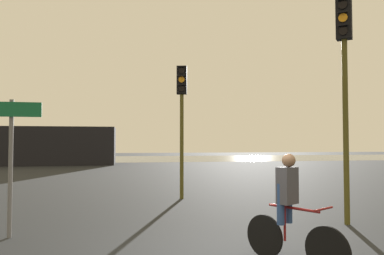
# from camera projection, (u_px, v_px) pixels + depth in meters

# --- Properties ---
(water_strip) EXTENTS (80.00, 16.00, 0.01)m
(water_strip) POSITION_uv_depth(u_px,v_px,m) (138.00, 159.00, 41.32)
(water_strip) COLOR slate
(water_strip) RESTS_ON ground
(distant_building) EXTENTS (15.96, 4.00, 3.03)m
(distant_building) POSITION_uv_depth(u_px,v_px,m) (13.00, 146.00, 29.77)
(distant_building) COLOR black
(distant_building) RESTS_ON ground
(traffic_light_center) EXTENTS (0.36, 0.38, 4.24)m
(traffic_light_center) POSITION_uv_depth(u_px,v_px,m) (182.00, 106.00, 11.96)
(traffic_light_center) COLOR #4C4719
(traffic_light_center) RESTS_ON ground
(traffic_light_near_right) EXTENTS (0.41, 0.42, 4.97)m
(traffic_light_near_right) POSITION_uv_depth(u_px,v_px,m) (345.00, 68.00, 8.27)
(traffic_light_near_right) COLOR #4C4719
(traffic_light_near_right) RESTS_ON ground
(direction_sign_post) EXTENTS (1.10, 0.13, 2.60)m
(direction_sign_post) POSITION_uv_depth(u_px,v_px,m) (11.00, 147.00, 7.05)
(direction_sign_post) COLOR slate
(direction_sign_post) RESTS_ON ground
(cyclist) EXTENTS (0.92, 1.48, 1.62)m
(cyclist) POSITION_uv_depth(u_px,v_px,m) (290.00, 208.00, 5.48)
(cyclist) COLOR black
(cyclist) RESTS_ON ground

